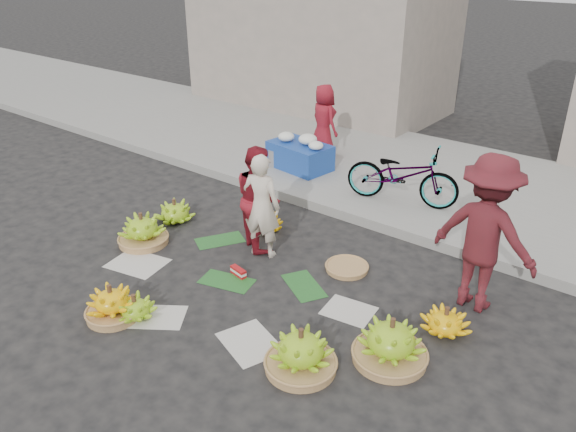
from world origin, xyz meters
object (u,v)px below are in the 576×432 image
Objects in this scene: banana_bunch_0 at (142,230)px; flower_table at (300,154)px; bicycle at (402,175)px; banana_bunch_4 at (391,342)px; vendor_cream at (261,206)px.

flower_table is (0.15, 3.37, 0.18)m from banana_bunch_0.
bicycle is (2.09, -0.21, 0.19)m from flower_table.
banana_bunch_4 is 2.55m from vendor_cream.
flower_table is (-3.68, 3.41, 0.16)m from banana_bunch_4.
flower_table is at bearing 70.25° from bicycle.
flower_table is 0.68× the size of bicycle.
vendor_cream is 0.82× the size of bicycle.
bicycle reaches higher than banana_bunch_0.
flower_table is at bearing -76.35° from vendor_cream.
banana_bunch_4 is at bearing -0.69° from banana_bunch_0.
flower_table is at bearing 87.49° from banana_bunch_0.
flower_table reaches higher than banana_bunch_4.
banana_bunch_4 reaches higher than banana_bunch_0.
banana_bunch_0 is at bearing 130.74° from bicycle.
vendor_cream is 1.21× the size of flower_table.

